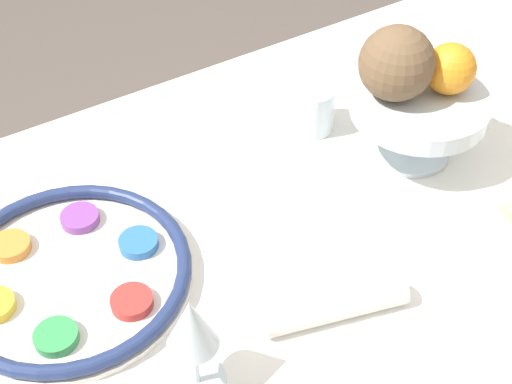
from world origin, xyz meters
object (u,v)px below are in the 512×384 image
coconut (397,63)px  cup_mid (312,108)px  seder_plate (69,274)px  orange_fruit (450,69)px  wine_glass (192,329)px  napkin_roll (336,306)px  fruit_stand (419,109)px

coconut → cup_mid: bearing=118.5°
seder_plate → orange_fruit: size_ratio=4.22×
orange_fruit → wine_glass: bearing=-161.6°
wine_glass → napkin_roll: wine_glass is taller
coconut → orange_fruit: bearing=-23.9°
orange_fruit → fruit_stand: bearing=170.2°
wine_glass → napkin_roll: 0.22m
orange_fruit → napkin_roll: size_ratio=0.40×
wine_glass → cup_mid: (0.40, 0.33, -0.07)m
wine_glass → orange_fruit: orange_fruit is taller
coconut → napkin_roll: size_ratio=0.58×
orange_fruit → coconut: (-0.08, 0.03, 0.02)m
orange_fruit → napkin_roll: (-0.34, -0.19, -0.13)m
orange_fruit → coconut: 0.09m
seder_plate → napkin_roll: size_ratio=1.70×
orange_fruit → cup_mid: orange_fruit is taller
seder_plate → coconut: size_ratio=2.91×
wine_glass → coconut: 0.51m
orange_fruit → seder_plate: bearing=175.5°
cup_mid → fruit_stand: bearing=-55.3°
wine_glass → napkin_roll: (0.20, -0.01, -0.09)m
napkin_roll → cup_mid: 0.39m
napkin_roll → cup_mid: (0.20, 0.34, 0.02)m
coconut → napkin_roll: coconut is taller
seder_plate → wine_glass: 0.25m
napkin_roll → fruit_stand: bearing=33.2°
coconut → wine_glass: bearing=-155.1°
seder_plate → wine_glass: wine_glass is taller
wine_glass → napkin_roll: bearing=-2.4°
coconut → cup_mid: 0.18m
fruit_stand → seder_plate: bearing=175.9°
seder_plate → cup_mid: size_ratio=4.17×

